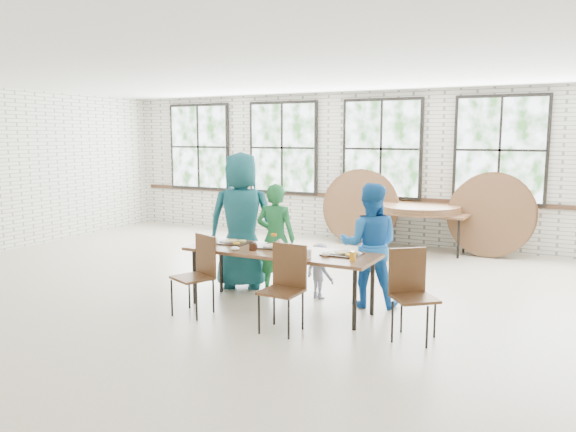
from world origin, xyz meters
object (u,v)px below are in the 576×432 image
Objects in this scene: dining_table at (280,255)px; chair_near_right at (285,280)px; storage_table at (419,215)px; chair_near_left at (199,268)px.

dining_table is 0.74m from chair_near_right.
chair_near_right is 4.89m from storage_table.
chair_near_right is (0.39, -0.62, -0.13)m from dining_table.
storage_table is at bearing 82.13° from dining_table.
chair_near_left and chair_near_right have the same top height.
dining_table is 2.53× the size of chair_near_left.
dining_table is 1.30× the size of storage_table.
storage_table is (0.23, 4.88, 0.13)m from chair_near_right.
chair_near_left is (-0.80, -0.58, -0.13)m from dining_table.
chair_near_left is 1.19m from chair_near_right.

